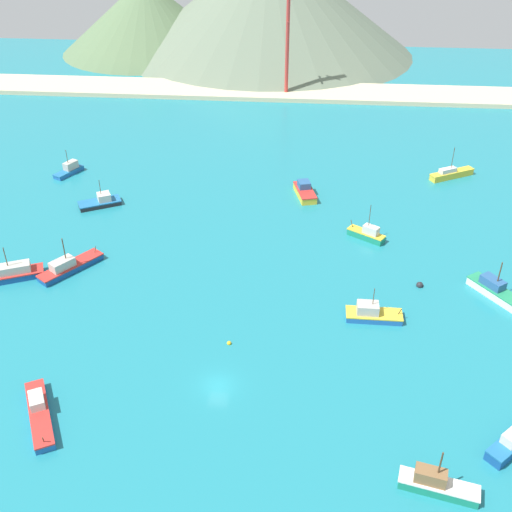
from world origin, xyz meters
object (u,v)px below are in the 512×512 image
object	(u,v)px
fishing_boat_2	(39,413)
fishing_boat_4	(367,234)
fishing_boat_3	(69,266)
fishing_boat_5	(497,291)
fishing_boat_9	(101,202)
buoy_0	(420,285)
fishing_boat_7	(10,274)
fishing_boat_0	(436,484)
fishing_boat_6	(372,313)
fishing_boat_8	(305,191)
radio_tower	(288,35)
fishing_boat_10	(69,170)
buoy_1	(229,343)
fishing_boat_11	(451,174)

from	to	relation	value
fishing_boat_2	fishing_boat_4	distance (m)	60.93
fishing_boat_3	fishing_boat_5	bearing A→B (deg)	-1.02
fishing_boat_9	buoy_0	xyz separation A→B (m)	(57.29, -21.79, -0.59)
fishing_boat_4	fishing_boat_3	bearing A→B (deg)	-163.73
fishing_boat_5	fishing_boat_7	xyz separation A→B (m)	(-75.45, -1.78, -0.05)
fishing_boat_3	fishing_boat_4	xyz separation A→B (m)	(48.51, 14.16, 0.11)
fishing_boat_0	fishing_boat_9	xyz separation A→B (m)	(-53.84, 59.00, -0.25)
fishing_boat_6	buoy_0	distance (m)	11.85
fishing_boat_8	radio_tower	bearing A→B (deg)	96.00
fishing_boat_2	fishing_boat_6	xyz separation A→B (m)	(40.76, 22.27, 0.15)
fishing_boat_10	fishing_boat_2	bearing A→B (deg)	-73.74
fishing_boat_0	fishing_boat_10	bearing A→B (deg)	131.79
fishing_boat_2	fishing_boat_6	world-z (taller)	fishing_boat_6
fishing_boat_8	buoy_0	distance (m)	34.45
fishing_boat_9	fishing_boat_2	bearing A→B (deg)	-80.86
fishing_boat_3	fishing_boat_9	bearing A→B (deg)	93.88
fishing_boat_10	fishing_boat_5	bearing A→B (deg)	-24.91
fishing_boat_8	fishing_boat_6	bearing A→B (deg)	-74.60
fishing_boat_5	buoy_1	world-z (taller)	fishing_boat_5
fishing_boat_3	fishing_boat_0	bearing A→B (deg)	-35.04
fishing_boat_7	fishing_boat_11	size ratio (longest dim) A/B	1.15
buoy_0	buoy_1	xyz separation A→B (m)	(-27.94, -15.94, -0.08)
fishing_boat_3	fishing_boat_7	size ratio (longest dim) A/B	0.93
fishing_boat_8	fishing_boat_11	xyz separation A→B (m)	(30.19, 10.77, -0.10)
fishing_boat_0	fishing_boat_2	world-z (taller)	fishing_boat_0
fishing_boat_6	fishing_boat_11	bearing A→B (deg)	67.81
fishing_boat_6	fishing_boat_7	distance (m)	56.52
fishing_boat_0	fishing_boat_2	size ratio (longest dim) A/B	0.79
buoy_1	fishing_boat_0	bearing A→B (deg)	-40.97
radio_tower	fishing_boat_4	bearing A→B (deg)	-76.96
fishing_boat_8	buoy_0	size ratio (longest dim) A/B	7.72
fishing_boat_4	fishing_boat_6	distance (m)	22.33
fishing_boat_6	buoy_0	world-z (taller)	fishing_boat_6
fishing_boat_7	fishing_boat_10	bearing A→B (deg)	95.51
fishing_boat_8	fishing_boat_11	world-z (taller)	fishing_boat_11
fishing_boat_2	fishing_boat_8	bearing A→B (deg)	63.17
fishing_boat_5	fishing_boat_6	xyz separation A→B (m)	(-19.16, -6.96, -0.07)
fishing_boat_2	fishing_boat_9	bearing A→B (deg)	99.14
fishing_boat_2	radio_tower	xyz separation A→B (m)	(24.04, 120.12, 15.67)
fishing_boat_0	fishing_boat_2	distance (m)	45.78
fishing_boat_11	radio_tower	bearing A→B (deg)	126.50
fishing_boat_2	fishing_boat_5	bearing A→B (deg)	26.00
fishing_boat_0	fishing_boat_5	bearing A→B (deg)	67.69
radio_tower	fishing_boat_3	bearing A→B (deg)	-109.07
fishing_boat_6	fishing_boat_7	size ratio (longest dim) A/B	0.72
buoy_1	fishing_boat_2	bearing A→B (deg)	-144.29
fishing_boat_9	buoy_0	distance (m)	61.30
fishing_boat_6	fishing_boat_10	distance (m)	74.24
fishing_boat_3	fishing_boat_8	distance (m)	47.64
fishing_boat_9	buoy_1	bearing A→B (deg)	-52.12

